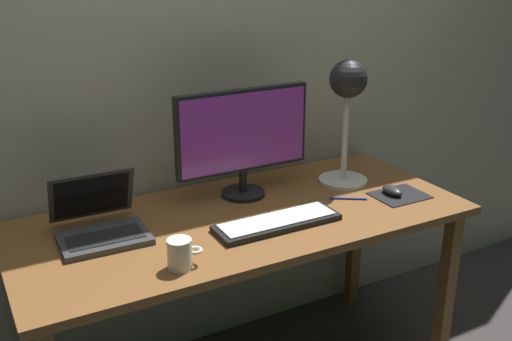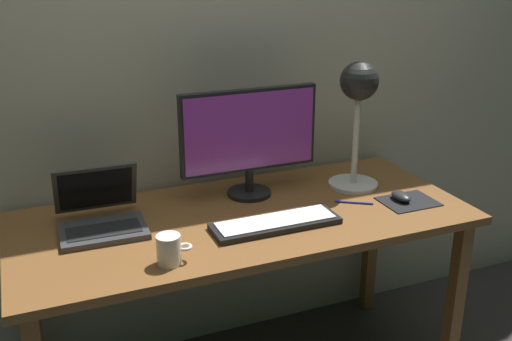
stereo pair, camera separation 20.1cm
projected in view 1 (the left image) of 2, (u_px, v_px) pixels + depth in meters
back_wall at (193, 40)px, 2.24m from camera, size 4.80×0.06×2.60m
desk at (243, 235)px, 2.13m from camera, size 1.60×0.70×0.74m
monitor at (243, 136)px, 2.19m from camera, size 0.53×0.17×0.41m
keyboard_main at (277, 222)px, 2.02m from camera, size 0.44×0.14×0.03m
laptop at (98, 217)px, 1.95m from camera, size 0.29×0.29×0.20m
desk_lamp at (347, 97)px, 2.28m from camera, size 0.19×0.19×0.49m
mousepad at (400, 195)px, 2.27m from camera, size 0.20×0.16×0.00m
mouse at (393, 190)px, 2.27m from camera, size 0.06×0.10×0.03m
coffee_mug at (180, 254)px, 1.74m from camera, size 0.11×0.07×0.09m
pen at (348, 198)px, 2.23m from camera, size 0.12×0.08×0.01m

